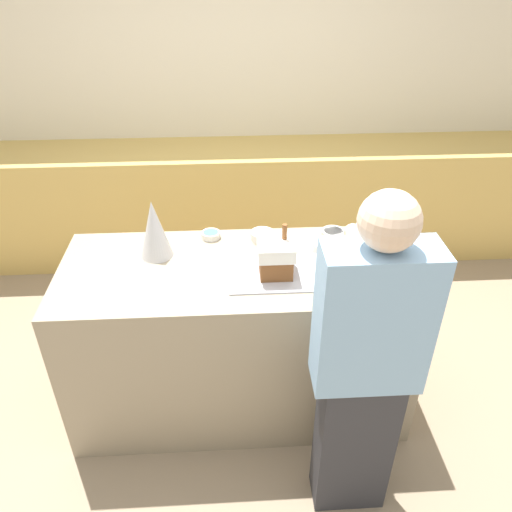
{
  "coord_description": "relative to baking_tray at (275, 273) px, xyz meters",
  "views": [
    {
      "loc": [
        -0.03,
        -2.11,
        2.38
      ],
      "look_at": [
        0.09,
        0.0,
        1.02
      ],
      "focal_mm": 35.0,
      "sensor_mm": 36.0,
      "label": 1
    }
  ],
  "objects": [
    {
      "name": "candy_bowl_front_corner",
      "position": [
        0.59,
        0.17,
        0.02
      ],
      "size": [
        0.13,
        0.13,
        0.04
      ],
      "color": "white",
      "rests_on": "kitchen_island"
    },
    {
      "name": "person",
      "position": [
        0.32,
        -0.58,
        -0.09
      ],
      "size": [
        0.44,
        0.55,
        1.68
      ],
      "color": "#333338",
      "rests_on": "ground_plane"
    },
    {
      "name": "baking_tray",
      "position": [
        0.0,
        0.0,
        0.0
      ],
      "size": [
        0.47,
        0.33,
        0.01
      ],
      "color": "#B2B2BC",
      "rests_on": "kitchen_island"
    },
    {
      "name": "ground_plane",
      "position": [
        -0.18,
        0.08,
        -0.96
      ],
      "size": [
        12.0,
        12.0,
        0.0
      ],
      "primitive_type": "plane",
      "color": "gray"
    },
    {
      "name": "candy_bowl_far_left",
      "position": [
        0.27,
        0.19,
        0.02
      ],
      "size": [
        0.1,
        0.1,
        0.05
      ],
      "color": "white",
      "rests_on": "kitchen_island"
    },
    {
      "name": "candy_bowl_beside_tree",
      "position": [
        0.54,
        0.38,
        0.02
      ],
      "size": [
        0.1,
        0.1,
        0.05
      ],
      "color": "white",
      "rests_on": "kitchen_island"
    },
    {
      "name": "candy_bowl_near_tray_left",
      "position": [
        -0.33,
        0.37,
        0.02
      ],
      "size": [
        0.1,
        0.1,
        0.04
      ],
      "color": "silver",
      "rests_on": "kitchen_island"
    },
    {
      "name": "wall_back",
      "position": [
        -0.18,
        2.1,
        0.34
      ],
      "size": [
        8.0,
        0.05,
        2.6
      ],
      "color": "beige",
      "rests_on": "ground_plane"
    },
    {
      "name": "candy_bowl_center_rear",
      "position": [
        0.4,
        0.13,
        0.02
      ],
      "size": [
        0.12,
        0.12,
        0.04
      ],
      "color": "white",
      "rests_on": "kitchen_island"
    },
    {
      "name": "gingerbread_house",
      "position": [
        0.0,
        0.0,
        0.1
      ],
      "size": [
        0.18,
        0.19,
        0.26
      ],
      "color": "brown",
      "rests_on": "baking_tray"
    },
    {
      "name": "kitchen_island",
      "position": [
        -0.18,
        0.08,
        -0.48
      ],
      "size": [
        1.84,
        0.76,
        0.96
      ],
      "color": "gray",
      "rests_on": "ground_plane"
    },
    {
      "name": "back_cabinet_block",
      "position": [
        -0.18,
        1.78,
        -0.49
      ],
      "size": [
        6.0,
        0.6,
        0.95
      ],
      "color": "tan",
      "rests_on": "ground_plane"
    },
    {
      "name": "candy_bowl_behind_tray",
      "position": [
        -0.04,
        0.34,
        0.02
      ],
      "size": [
        0.13,
        0.13,
        0.05
      ],
      "color": "white",
      "rests_on": "kitchen_island"
    },
    {
      "name": "mug",
      "position": [
        0.53,
        -0.01,
        0.05
      ],
      "size": [
        0.08,
        0.08,
        0.1
      ],
      "color": "white",
      "rests_on": "kitchen_island"
    },
    {
      "name": "candy_bowl_far_right",
      "position": [
        0.36,
        0.35,
        0.02
      ],
      "size": [
        0.13,
        0.13,
        0.04
      ],
      "color": "silver",
      "rests_on": "kitchen_island"
    },
    {
      "name": "decorative_tree",
      "position": [
        -0.61,
        0.21,
        0.15
      ],
      "size": [
        0.17,
        0.17,
        0.32
      ],
      "color": "silver",
      "rests_on": "kitchen_island"
    }
  ]
}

